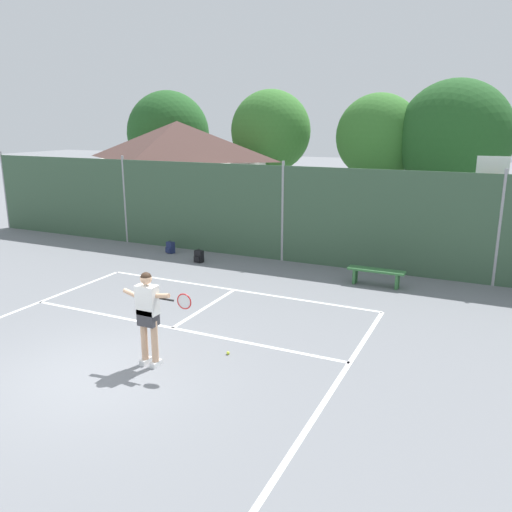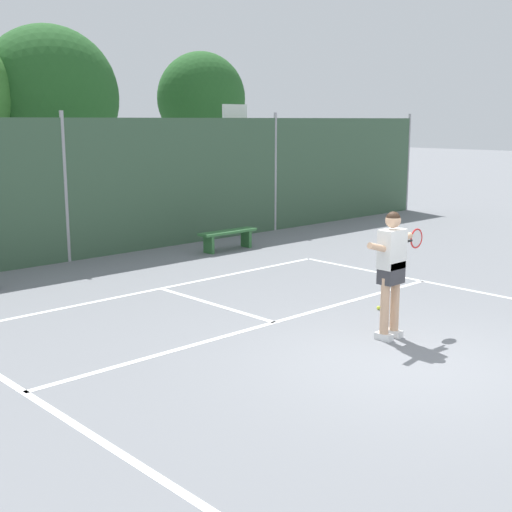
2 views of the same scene
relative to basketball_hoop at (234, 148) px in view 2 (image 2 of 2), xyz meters
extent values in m
plane|color=slate|center=(-6.14, -10.33, -2.31)|extent=(120.00, 120.00, 0.00)
cube|color=white|center=(-6.14, -4.83, -2.31)|extent=(8.20, 0.10, 0.01)
cube|color=white|center=(-10.24, -10.33, -2.31)|extent=(0.10, 11.00, 0.01)
cube|color=white|center=(-6.14, -7.86, -2.31)|extent=(8.20, 0.10, 0.01)
cube|color=white|center=(-6.14, -6.37, -2.31)|extent=(0.10, 2.97, 0.01)
cube|color=#38563D|center=(-6.14, -1.33, -0.73)|extent=(26.00, 0.05, 3.16)
cylinder|color=#99999E|center=(-6.14, -1.33, -0.65)|extent=(0.09, 0.09, 3.31)
cylinder|color=#99999E|center=(0.36, -1.33, -0.65)|extent=(0.09, 0.09, 3.31)
cylinder|color=#99999E|center=(6.86, -1.33, -0.65)|extent=(0.09, 0.09, 3.31)
cylinder|color=yellow|center=(0.00, 0.06, -0.79)|extent=(0.12, 0.12, 3.05)
cube|color=white|center=(0.00, -0.04, 0.94)|extent=(0.90, 0.06, 0.60)
torus|color=#D85919|center=(0.00, -0.31, 0.72)|extent=(0.48, 0.48, 0.02)
cylinder|color=brown|center=(-1.78, 7.73, -1.42)|extent=(0.36, 0.36, 1.78)
ellipsoid|color=#235623|center=(-1.78, 7.73, 1.58)|extent=(4.95, 4.46, 4.95)
cylinder|color=brown|center=(5.04, 7.73, -1.13)|extent=(0.36, 0.36, 2.36)
ellipsoid|color=#235623|center=(5.04, 7.73, 1.67)|extent=(3.81, 3.42, 3.81)
cube|color=silver|center=(-5.60, -9.56, -2.26)|extent=(0.12, 0.26, 0.10)
cube|color=silver|center=(-5.36, -9.56, -2.26)|extent=(0.12, 0.26, 0.10)
cylinder|color=tan|center=(-5.60, -9.56, -1.80)|extent=(0.13, 0.13, 0.82)
cylinder|color=tan|center=(-5.36, -9.56, -1.80)|extent=(0.13, 0.13, 0.82)
cube|color=#38383D|center=(-5.48, -9.56, -1.33)|extent=(0.36, 0.24, 0.32)
cube|color=silver|center=(-5.48, -9.56, -0.99)|extent=(0.40, 0.24, 0.56)
sphere|color=tan|center=(-5.48, -9.56, -0.58)|extent=(0.22, 0.22, 0.22)
sphere|color=black|center=(-5.48, -9.56, -0.56)|extent=(0.21, 0.21, 0.21)
cylinder|color=tan|center=(-5.28, -9.53, -0.89)|extent=(0.56, 0.09, 0.17)
cylinder|color=tan|center=(-5.76, -9.56, -0.94)|extent=(0.51, 0.09, 0.22)
cylinder|color=black|center=(-5.08, -9.51, -0.94)|extent=(0.30, 0.04, 0.04)
torus|color=red|center=(-4.73, -9.46, -0.94)|extent=(0.30, 0.02, 0.30)
cylinder|color=silver|center=(-4.73, -9.46, -0.94)|extent=(0.26, 0.01, 0.26)
sphere|color=#CCE033|center=(-4.35, -8.53, -2.28)|extent=(0.07, 0.07, 0.07)
cube|color=#336B38|center=(-2.67, -2.77, -1.86)|extent=(1.60, 0.36, 0.06)
cube|color=#336B38|center=(-3.27, -2.77, -2.09)|extent=(0.08, 0.32, 0.45)
cube|color=#336B38|center=(-2.07, -2.77, -2.09)|extent=(0.08, 0.32, 0.45)
camera|label=1|loc=(0.20, -16.88, 2.21)|focal=36.12mm
camera|label=2|loc=(-13.45, -15.19, 0.81)|focal=48.32mm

